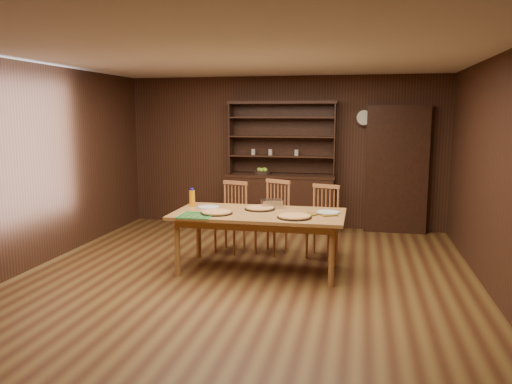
% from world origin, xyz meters
% --- Properties ---
extents(floor, '(6.00, 6.00, 0.00)m').
position_xyz_m(floor, '(0.00, 0.00, 0.00)').
color(floor, brown).
rests_on(floor, ground).
extents(room_shell, '(6.00, 6.00, 6.00)m').
position_xyz_m(room_shell, '(0.00, 0.00, 1.58)').
color(room_shell, silver).
rests_on(room_shell, floor).
extents(china_hutch, '(1.84, 0.52, 2.17)m').
position_xyz_m(china_hutch, '(-0.00, 2.75, 0.60)').
color(china_hutch, '#321910').
rests_on(china_hutch, floor).
extents(doorway, '(1.00, 0.18, 2.10)m').
position_xyz_m(doorway, '(1.90, 2.90, 1.05)').
color(doorway, '#321910').
rests_on(doorway, floor).
extents(wall_clock, '(0.30, 0.05, 0.30)m').
position_xyz_m(wall_clock, '(1.35, 2.96, 1.90)').
color(wall_clock, '#321910').
rests_on(wall_clock, room_shell).
extents(dining_table, '(2.11, 1.05, 0.75)m').
position_xyz_m(dining_table, '(0.11, 0.37, 0.68)').
color(dining_table, '#A7753A').
rests_on(dining_table, floor).
extents(chair_left, '(0.50, 0.49, 1.00)m').
position_xyz_m(chair_left, '(-0.46, 1.24, 0.53)').
color(chair_left, '#BF7741').
rests_on(chair_left, floor).
extents(chair_center, '(0.55, 0.54, 1.03)m').
position_xyz_m(chair_center, '(0.14, 1.27, 0.55)').
color(chair_center, '#BF7741').
rests_on(chair_center, floor).
extents(chair_right, '(0.49, 0.48, 0.99)m').
position_xyz_m(chair_right, '(0.84, 1.20, 0.53)').
color(chair_right, '#BF7741').
rests_on(chair_right, floor).
extents(pizza_left, '(0.39, 0.39, 0.04)m').
position_xyz_m(pizza_left, '(-0.38, 0.18, 0.77)').
color(pizza_left, black).
rests_on(pizza_left, dining_table).
extents(pizza_right, '(0.41, 0.41, 0.04)m').
position_xyz_m(pizza_right, '(0.58, 0.13, 0.77)').
color(pizza_right, black).
rests_on(pizza_right, dining_table).
extents(pizza_center, '(0.39, 0.39, 0.04)m').
position_xyz_m(pizza_center, '(0.08, 0.56, 0.77)').
color(pizza_center, black).
rests_on(pizza_center, dining_table).
extents(cooling_rack, '(0.38, 0.38, 0.02)m').
position_xyz_m(cooling_rack, '(-0.58, 0.01, 0.76)').
color(cooling_rack, '#0DAB4C').
rests_on(cooling_rack, dining_table).
extents(plate_left, '(0.29, 0.29, 0.02)m').
position_xyz_m(plate_left, '(-0.60, 0.54, 0.76)').
color(plate_left, white).
rests_on(plate_left, dining_table).
extents(plate_right, '(0.29, 0.29, 0.02)m').
position_xyz_m(plate_right, '(0.95, 0.51, 0.76)').
color(plate_right, white).
rests_on(plate_right, dining_table).
extents(foil_dish, '(0.31, 0.27, 0.10)m').
position_xyz_m(foil_dish, '(0.21, 0.72, 0.80)').
color(foil_dish, silver).
rests_on(foil_dish, dining_table).
extents(juice_bottle, '(0.08, 0.08, 0.24)m').
position_xyz_m(juice_bottle, '(-0.85, 0.61, 0.86)').
color(juice_bottle, orange).
rests_on(juice_bottle, dining_table).
extents(pot_holder_a, '(0.25, 0.25, 0.01)m').
position_xyz_m(pot_holder_a, '(0.96, 0.38, 0.76)').
color(pot_holder_a, '#A81913').
rests_on(pot_holder_a, dining_table).
extents(pot_holder_b, '(0.27, 0.27, 0.01)m').
position_xyz_m(pot_holder_b, '(0.74, 0.36, 0.76)').
color(pot_holder_b, '#A81913').
rests_on(pot_holder_b, dining_table).
extents(fruit_bowl, '(0.31, 0.31, 0.12)m').
position_xyz_m(fruit_bowl, '(-0.32, 2.69, 0.98)').
color(fruit_bowl, black).
rests_on(fruit_bowl, china_hutch).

